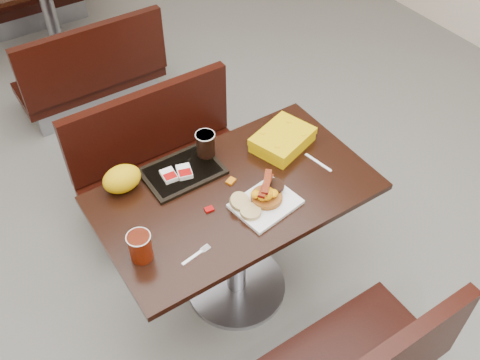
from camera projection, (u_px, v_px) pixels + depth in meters
floor at (236, 287)px, 2.88m from camera, size 6.00×7.00×0.01m
table_near at (236, 244)px, 2.62m from camera, size 1.20×0.70×0.75m
bench_near_s at (329, 359)px, 2.22m from camera, size 1.00×0.46×0.72m
bench_near_n at (168, 163)px, 3.04m from camera, size 1.00×0.46×0.72m
table_far at (51, 18)px, 4.14m from camera, size 1.20×0.70×0.75m
bench_far_s at (86, 63)px, 3.74m from camera, size 1.00×0.46×0.72m
platter at (266, 204)px, 2.28m from camera, size 0.29×0.24×0.02m
pancake_stack at (267, 197)px, 2.28m from camera, size 0.15×0.15×0.03m
sausage_patty at (274, 186)px, 2.30m from camera, size 0.10×0.10×0.01m
scrambled_eggs at (267, 195)px, 2.24m from camera, size 0.11×0.10×0.05m
bacon_strips at (266, 185)px, 2.23m from camera, size 0.17×0.16×0.01m
muffin_bottom at (251, 212)px, 2.23m from camera, size 0.09×0.09×0.02m
muffin_top at (240, 201)px, 2.25m from camera, size 0.11×0.11×0.05m
coffee_cup_near at (140, 247)px, 2.06m from camera, size 0.11×0.11×0.12m
fork at (192, 258)px, 2.09m from camera, size 0.14×0.05×0.00m
knife at (318, 162)px, 2.47m from camera, size 0.04×0.16×0.00m
condiment_syrup at (231, 181)px, 2.38m from camera, size 0.05×0.05×0.01m
condiment_ketchup at (209, 209)px, 2.27m from camera, size 0.04×0.03×0.01m
tray at (182, 171)px, 2.42m from camera, size 0.35×0.25×0.02m
hashbrown_sleeve_left at (169, 175)px, 2.38m from camera, size 0.07×0.09×0.02m
hashbrown_sleeve_right at (184, 172)px, 2.39m from camera, size 0.08×0.10×0.02m
coffee_cup_far at (206, 144)px, 2.45m from camera, size 0.09×0.09×0.12m
clamshell at (283, 140)px, 2.53m from camera, size 0.32×0.28×0.07m
paper_bag at (122, 179)px, 2.32m from camera, size 0.20×0.18×0.12m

